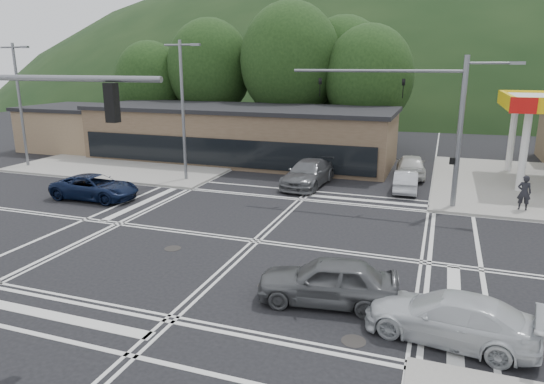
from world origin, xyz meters
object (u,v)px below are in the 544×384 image
(car_blue_west, at_px, (95,187))
(car_silver_east, at_px, (450,317))
(car_grey_center, at_px, (328,281))
(car_northbound, at_px, (308,173))
(car_queue_b, at_px, (411,165))
(pedestrian, at_px, (524,193))
(car_queue_a, at_px, (406,181))

(car_blue_west, relative_size, car_silver_east, 1.07)
(car_grey_center, height_order, car_northbound, car_northbound)
(car_queue_b, distance_m, pedestrian, 9.01)
(car_silver_east, bearing_deg, pedestrian, 174.94)
(car_blue_west, xyz_separation_m, car_queue_a, (16.72, 7.76, -0.05))
(car_grey_center, bearing_deg, car_northbound, -170.40)
(car_blue_west, xyz_separation_m, car_northbound, (10.72, 7.14, 0.10))
(car_northbound, distance_m, pedestrian, 12.28)
(car_northbound, height_order, pedestrian, pedestrian)
(car_grey_center, relative_size, pedestrian, 2.46)
(car_silver_east, relative_size, car_northbound, 0.85)
(car_silver_east, xyz_separation_m, pedestrian, (3.64, 14.16, 0.39))
(car_queue_a, distance_m, pedestrian, 6.62)
(car_silver_east, distance_m, car_queue_a, 16.78)
(car_blue_west, relative_size, pedestrian, 2.73)
(pedestrian, bearing_deg, car_queue_a, -18.48)
(car_queue_a, bearing_deg, car_blue_west, 21.96)
(car_blue_west, relative_size, car_grey_center, 1.11)
(car_northbound, bearing_deg, car_blue_west, -142.37)
(car_blue_west, bearing_deg, car_northbound, -57.44)
(car_grey_center, xyz_separation_m, car_queue_b, (1.24, 19.75, 0.02))
(car_queue_a, relative_size, car_queue_b, 0.85)
(car_queue_a, xyz_separation_m, car_queue_b, (0.00, 4.15, 0.14))
(car_blue_west, distance_m, car_queue_b, 20.53)
(car_silver_east, bearing_deg, car_blue_west, -105.35)
(car_blue_west, xyz_separation_m, car_silver_east, (19.22, -8.84, -0.02))
(car_grey_center, bearing_deg, car_silver_east, 67.00)
(car_queue_a, relative_size, car_northbound, 0.71)
(car_queue_b, bearing_deg, car_northbound, 32.98)
(car_blue_west, height_order, car_northbound, car_northbound)
(car_blue_west, distance_m, car_silver_east, 21.15)
(car_queue_a, relative_size, pedestrian, 2.14)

